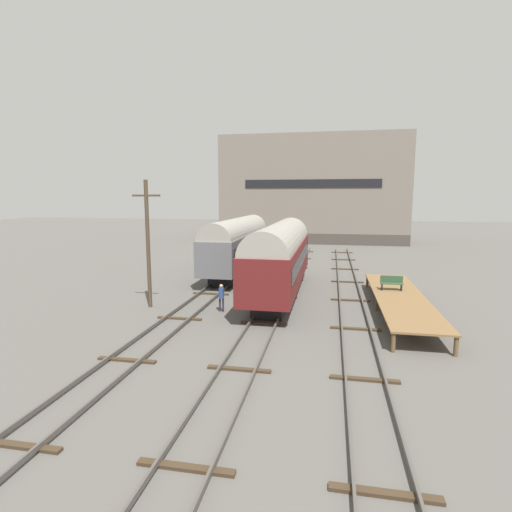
% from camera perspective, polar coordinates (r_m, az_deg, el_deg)
% --- Properties ---
extents(ground_plane, '(200.00, 200.00, 0.00)m').
position_cam_1_polar(ground_plane, '(25.01, 2.30, -7.62)').
color(ground_plane, '#56544F').
extents(track_left, '(2.60, 60.00, 0.26)m').
position_cam_1_polar(track_left, '(26.10, -8.44, -6.70)').
color(track_left, '#4C4742').
rests_on(track_left, ground).
extents(track_middle, '(2.60, 60.00, 0.26)m').
position_cam_1_polar(track_middle, '(24.97, 2.30, -7.31)').
color(track_middle, '#4C4742').
rests_on(track_middle, ground).
extents(track_right, '(2.60, 60.00, 0.26)m').
position_cam_1_polar(track_right, '(24.76, 13.66, -7.68)').
color(track_right, '#4C4742').
rests_on(track_right, ground).
extents(train_car_maroon, '(3.06, 15.24, 5.15)m').
position_cam_1_polar(train_car_maroon, '(28.05, 3.47, 0.20)').
color(train_car_maroon, black).
rests_on(train_car_maroon, ground).
extents(train_car_grey, '(2.89, 15.51, 5.04)m').
position_cam_1_polar(train_car_grey, '(36.33, -2.68, 2.00)').
color(train_car_grey, black).
rests_on(train_car_grey, ground).
extents(station_platform, '(2.92, 13.78, 0.99)m').
position_cam_1_polar(station_platform, '(25.75, 19.84, -5.55)').
color(station_platform, brown).
rests_on(station_platform, ground).
extents(bench, '(1.40, 0.40, 0.91)m').
position_cam_1_polar(bench, '(27.11, 18.81, -3.60)').
color(bench, '#2D4C33').
rests_on(bench, station_platform).
extents(person_worker, '(0.32, 0.32, 1.70)m').
position_cam_1_polar(person_worker, '(24.37, -4.97, -5.59)').
color(person_worker, '#282833').
rests_on(person_worker, ground).
extents(utility_pole, '(1.80, 0.24, 7.96)m').
position_cam_1_polar(utility_pole, '(25.67, -15.18, 1.93)').
color(utility_pole, '#473828').
rests_on(utility_pole, ground).
extents(warehouse_building, '(28.11, 11.36, 16.18)m').
position_cam_1_polar(warehouse_building, '(64.99, 8.20, 9.32)').
color(warehouse_building, '#46403A').
rests_on(warehouse_building, ground).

